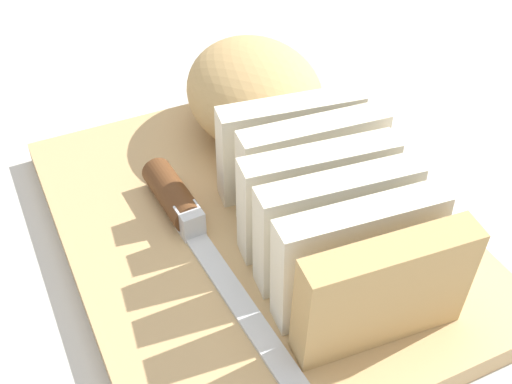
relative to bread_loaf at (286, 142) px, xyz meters
name	(u,v)px	position (x,y,z in m)	size (l,w,h in m)	color
ground_plane	(256,238)	(0.03, -0.04, -0.06)	(3.00, 3.00, 0.00)	beige
cutting_board	(256,230)	(0.03, -0.04, -0.05)	(0.36, 0.29, 0.02)	tan
bread_loaf	(286,142)	(0.00, 0.00, 0.00)	(0.34, 0.15, 0.09)	tan
bread_knife	(189,220)	(0.02, -0.09, -0.03)	(0.30, 0.04, 0.02)	silver
crumb_near_knife	(268,225)	(0.04, -0.04, -0.04)	(0.00, 0.00, 0.00)	tan
crumb_near_loaf	(235,149)	(-0.06, -0.02, -0.04)	(0.01, 0.01, 0.01)	tan
crumb_stray_left	(164,189)	(-0.03, -0.10, -0.04)	(0.00, 0.00, 0.00)	tan
crumb_stray_right	(287,163)	(-0.02, 0.01, -0.04)	(0.00, 0.00, 0.00)	tan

